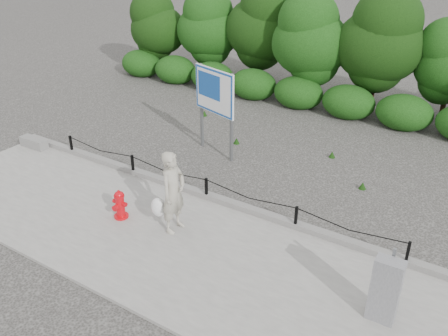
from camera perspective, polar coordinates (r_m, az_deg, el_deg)
ground at (r=12.30m, az=-2.11°, el=-4.03°), size 90.00×90.00×0.00m
sidewalk at (r=10.98m, az=-8.07°, el=-8.43°), size 14.00×4.00×0.08m
curb at (r=12.26m, az=-1.99°, el=-3.33°), size 14.00×0.22×0.14m
chain_barrier at (r=12.07m, az=-2.15°, el=-2.18°), size 10.06×0.06×0.60m
treeline at (r=18.92m, az=14.19°, el=14.53°), size 20.06×3.55×4.43m
fire_hydrant at (r=11.60m, az=-12.42°, el=-4.33°), size 0.39×0.40×0.74m
pedestrian at (r=10.67m, az=-6.23°, el=-3.04°), size 0.77×0.73×1.97m
concrete_block at (r=16.16m, az=-21.90°, el=2.87°), size 0.97×0.36×0.31m
utility_cabinet at (r=8.97m, az=18.82°, el=-13.74°), size 0.50×0.35×1.43m
advertising_sign at (r=14.10m, az=-1.15°, el=8.75°), size 1.62×0.59×2.69m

